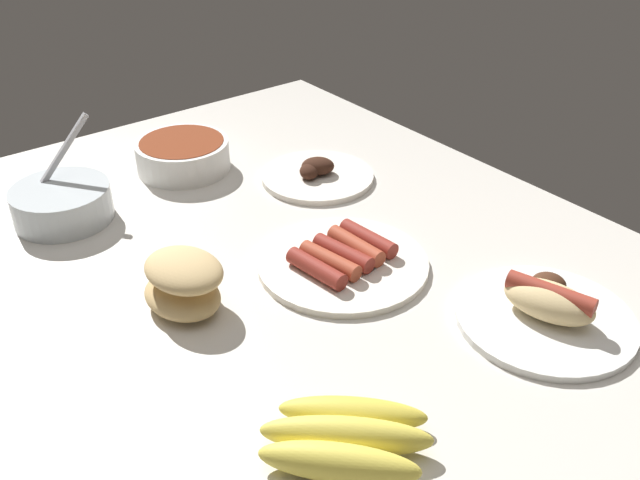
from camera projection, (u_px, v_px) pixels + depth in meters
The scene contains 8 objects.
ground_plane at pixel (297, 271), 99.79cm from camera, with size 120.00×90.00×3.00cm, color silver.
bread_stack at pixel (183, 283), 88.72cm from camera, with size 12.63×10.74×7.20cm.
plate_hotdog_assembled at pixel (547, 309), 87.09cm from camera, with size 22.07×22.07×5.61cm.
banana_bunch at pixel (346, 438), 69.57cm from camera, with size 17.89×18.91×3.93cm.
plate_grilled_meat at pixel (317, 174), 119.93cm from camera, with size 19.07×19.07×3.81cm.
plate_sausages at pixel (343, 260), 97.63cm from camera, with size 23.73×23.73×3.38cm.
bowl_chili at pixel (183, 154), 122.16cm from camera, with size 16.02×16.02×5.31cm.
bowl_coleslaw at pixel (62, 202), 107.61cm from camera, with size 14.87×14.89×14.81cm.
Camera 1 is at (-66.92, 47.63, 55.43)cm, focal length 39.74 mm.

